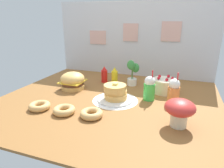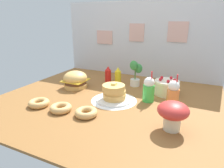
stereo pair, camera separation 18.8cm
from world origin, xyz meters
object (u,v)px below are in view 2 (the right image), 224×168
(cream_soda_cup, at_px, (149,90))
(ketchup_bottle, at_px, (108,75))
(donut_pink_glaze, at_px, (39,103))
(orange_float_cup, at_px, (173,94))
(donut_vanilla, at_px, (86,112))
(layer_cake, at_px, (167,87))
(donut_chocolate, at_px, (61,108))
(potted_plant, at_px, (135,72))
(mustard_bottle, at_px, (118,76))
(pancake_stack, at_px, (114,93))
(mushroom_stool, at_px, (173,113))
(burger, at_px, (75,80))

(cream_soda_cup, bearing_deg, ketchup_bottle, 148.59)
(ketchup_bottle, height_order, donut_pink_glaze, ketchup_bottle)
(orange_float_cup, bearing_deg, donut_vanilla, -140.28)
(layer_cake, relative_size, donut_chocolate, 1.34)
(donut_pink_glaze, height_order, donut_vanilla, same)
(donut_pink_glaze, bearing_deg, potted_plant, 56.45)
(orange_float_cup, bearing_deg, layer_cake, 111.61)
(cream_soda_cup, relative_size, donut_vanilla, 1.61)
(ketchup_bottle, bearing_deg, mustard_bottle, -0.16)
(pancake_stack, height_order, cream_soda_cup, cream_soda_cup)
(mushroom_stool, bearing_deg, layer_cake, 103.81)
(donut_pink_glaze, height_order, potted_plant, potted_plant)
(donut_pink_glaze, relative_size, mushroom_stool, 0.85)
(donut_pink_glaze, height_order, donut_chocolate, same)
(ketchup_bottle, height_order, orange_float_cup, orange_float_cup)
(donut_chocolate, height_order, donut_vanilla, same)
(burger, relative_size, cream_soda_cup, 0.88)
(burger, distance_m, ketchup_bottle, 0.42)
(ketchup_bottle, relative_size, potted_plant, 0.66)
(pancake_stack, distance_m, potted_plant, 0.51)
(donut_vanilla, height_order, potted_plant, potted_plant)
(donut_pink_glaze, xyz_separation_m, donut_chocolate, (0.25, 0.00, 0.00))
(orange_float_cup, xyz_separation_m, donut_pink_glaze, (-1.08, -0.52, -0.09))
(orange_float_cup, bearing_deg, pancake_stack, -167.27)
(donut_vanilla, distance_m, potted_plant, 0.90)
(cream_soda_cup, relative_size, donut_pink_glaze, 1.61)
(layer_cake, distance_m, ketchup_bottle, 0.74)
(donut_vanilla, bearing_deg, mushroom_stool, 7.41)
(layer_cake, bearing_deg, burger, -167.36)
(ketchup_bottle, relative_size, mustard_bottle, 1.00)
(mushroom_stool, bearing_deg, donut_pink_glaze, -174.71)
(burger, xyz_separation_m, donut_chocolate, (0.24, -0.56, -0.06))
(donut_pink_glaze, bearing_deg, burger, 89.41)
(donut_chocolate, bearing_deg, burger, 113.34)
(burger, distance_m, cream_soda_cup, 0.86)
(cream_soda_cup, bearing_deg, donut_chocolate, -139.38)
(layer_cake, relative_size, orange_float_cup, 0.83)
(donut_chocolate, height_order, mushroom_stool, mushroom_stool)
(donut_vanilla, relative_size, mushroom_stool, 0.85)
(burger, relative_size, donut_pink_glaze, 1.43)
(layer_cake, xyz_separation_m, cream_soda_cup, (-0.12, -0.25, 0.04))
(pancake_stack, xyz_separation_m, layer_cake, (0.42, 0.38, 0.00))
(ketchup_bottle, bearing_deg, orange_float_cup, -24.66)
(pancake_stack, height_order, donut_chocolate, pancake_stack)
(pancake_stack, bearing_deg, donut_pink_glaze, -144.52)
(ketchup_bottle, relative_size, cream_soda_cup, 0.67)
(mustard_bottle, bearing_deg, cream_soda_cup, -37.91)
(mustard_bottle, bearing_deg, pancake_stack, -70.26)
(ketchup_bottle, distance_m, donut_vanilla, 0.91)
(pancake_stack, xyz_separation_m, donut_pink_glaze, (-0.56, -0.40, -0.04))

